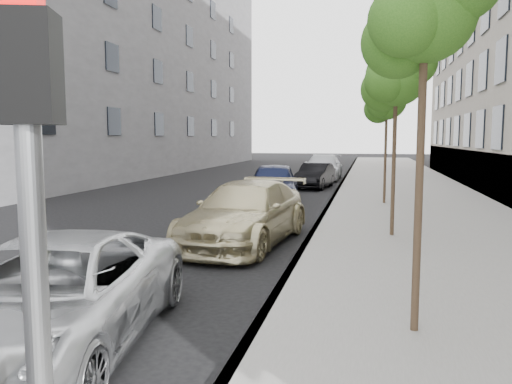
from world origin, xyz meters
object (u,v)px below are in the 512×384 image
(tree_far, at_px, (388,100))
(sedan_black, at_px, (315,176))
(sedan_rear, at_px, (323,167))
(minivan, at_px, (51,297))
(sedan_blue, at_px, (273,183))
(tree_near, at_px, (428,12))
(tree_mid, at_px, (398,76))
(suv, at_px, (245,213))
(signal_pole, at_px, (35,278))

(tree_far, bearing_deg, sedan_black, 117.28)
(sedan_rear, bearing_deg, minivan, -91.48)
(tree_far, relative_size, sedan_blue, 0.99)
(tree_near, height_order, sedan_black, tree_near)
(tree_mid, distance_m, suv, 5.07)
(signal_pole, bearing_deg, tree_near, 50.67)
(tree_near, relative_size, suv, 0.91)
(tree_far, bearing_deg, sedan_blue, -177.01)
(tree_mid, relative_size, minivan, 0.98)
(tree_mid, bearing_deg, sedan_blue, 124.35)
(minivan, relative_size, suv, 0.95)
(tree_mid, bearing_deg, minivan, -119.21)
(tree_mid, xyz_separation_m, sedan_rear, (-3.41, 18.37, -3.35))
(sedan_black, height_order, sedan_rear, sedan_rear)
(tree_near, distance_m, sedan_black, 20.04)
(tree_far, distance_m, sedan_blue, 5.35)
(tree_mid, height_order, sedan_rear, tree_mid)
(tree_far, relative_size, minivan, 0.95)
(signal_pole, distance_m, minivan, 4.48)
(tree_mid, distance_m, minivan, 9.60)
(tree_mid, relative_size, sedan_rear, 0.91)
(sedan_blue, bearing_deg, signal_pole, -90.19)
(signal_pole, height_order, sedan_blue, signal_pole)
(tree_far, distance_m, suv, 9.09)
(tree_mid, relative_size, sedan_blue, 1.02)
(signal_pole, xyz_separation_m, minivan, (-2.45, 3.50, -1.36))
(tree_mid, bearing_deg, sedan_black, 104.41)
(signal_pole, relative_size, suv, 0.58)
(tree_mid, xyz_separation_m, minivan, (-4.37, -7.82, -3.44))
(sedan_blue, relative_size, sedan_black, 1.22)
(tree_near, distance_m, minivan, 5.71)
(tree_far, xyz_separation_m, minivan, (-4.37, -14.32, -3.31))
(tree_near, relative_size, tree_far, 1.01)
(tree_far, height_order, sedan_black, tree_far)
(minivan, height_order, sedan_black, minivan)
(tree_far, bearing_deg, minivan, -106.98)
(tree_near, height_order, signal_pole, tree_near)
(tree_near, distance_m, suv, 7.22)
(tree_far, distance_m, signal_pole, 18.03)
(tree_near, relative_size, tree_mid, 0.97)
(suv, bearing_deg, minivan, -90.17)
(suv, bearing_deg, sedan_rear, 96.16)
(tree_near, bearing_deg, tree_mid, 90.00)
(tree_near, xyz_separation_m, tree_mid, (0.00, 6.50, 0.02))
(sedan_blue, relative_size, sedan_rear, 0.88)
(signal_pole, relative_size, sedan_rear, 0.56)
(minivan, relative_size, sedan_blue, 1.04)
(tree_near, relative_size, minivan, 0.96)
(suv, bearing_deg, tree_near, -49.27)
(tree_near, bearing_deg, sedan_black, 99.71)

